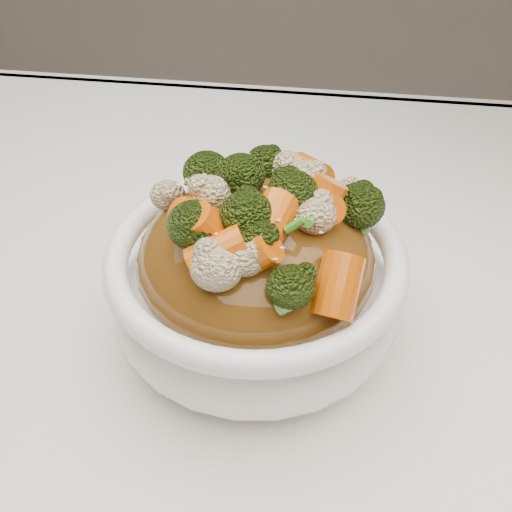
% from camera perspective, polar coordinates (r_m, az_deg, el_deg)
% --- Properties ---
extents(dining_table, '(1.20, 0.80, 0.75)m').
position_cam_1_polar(dining_table, '(0.82, -2.06, -22.80)').
color(dining_table, '#53311C').
rests_on(dining_table, floor).
extents(tablecloth, '(1.20, 0.80, 0.04)m').
position_cam_1_polar(tablecloth, '(0.53, -2.97, -5.23)').
color(tablecloth, white).
rests_on(tablecloth, dining_table).
extents(bowl, '(0.25, 0.25, 0.09)m').
position_cam_1_polar(bowl, '(0.45, 0.00, -3.13)').
color(bowl, white).
rests_on(bowl, tablecloth).
extents(sauce_base, '(0.20, 0.20, 0.10)m').
position_cam_1_polar(sauce_base, '(0.43, -0.00, -0.30)').
color(sauce_base, '#5D370F').
rests_on(sauce_base, bowl).
extents(carrots, '(0.20, 0.20, 0.05)m').
position_cam_1_polar(carrots, '(0.40, -0.00, 6.56)').
color(carrots, '#D25806').
rests_on(carrots, sauce_base).
extents(broccoli, '(0.20, 0.20, 0.04)m').
position_cam_1_polar(broccoli, '(0.40, -0.00, 6.44)').
color(broccoli, black).
rests_on(broccoli, sauce_base).
extents(cauliflower, '(0.20, 0.20, 0.04)m').
position_cam_1_polar(cauliflower, '(0.40, -0.00, 6.20)').
color(cauliflower, beige).
rests_on(cauliflower, sauce_base).
extents(scallions, '(0.15, 0.15, 0.02)m').
position_cam_1_polar(scallions, '(0.40, -0.00, 6.68)').
color(scallions, '#3A821E').
rests_on(scallions, sauce_base).
extents(sesame_seeds, '(0.18, 0.18, 0.01)m').
position_cam_1_polar(sesame_seeds, '(0.40, -0.00, 6.68)').
color(sesame_seeds, beige).
rests_on(sesame_seeds, sauce_base).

